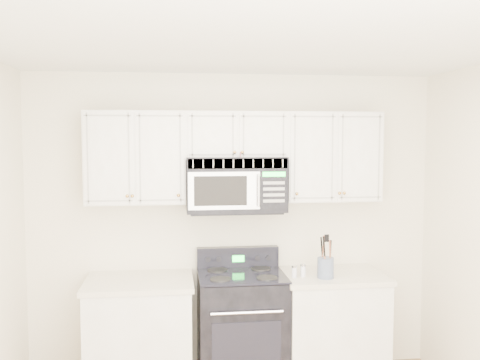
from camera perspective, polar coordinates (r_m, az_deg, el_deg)
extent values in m
cube|color=silver|center=(2.94, 3.28, 15.18)|extent=(3.50, 3.50, 0.01)
cube|color=#F0E4C3|center=(4.68, -0.69, -4.75)|extent=(3.50, 0.01, 2.60)
cube|color=white|center=(4.58, -10.62, -16.21)|extent=(0.82, 0.63, 0.88)
cube|color=silver|center=(4.44, -10.71, -10.64)|extent=(0.86, 0.65, 0.04)
cube|color=white|center=(4.76, 9.75, -15.38)|extent=(0.82, 0.63, 0.88)
cube|color=silver|center=(4.62, 9.83, -10.01)|extent=(0.86, 0.65, 0.04)
cube|color=black|center=(4.61, 0.17, -15.73)|extent=(0.71, 0.61, 0.92)
cube|color=black|center=(4.33, 0.71, -17.26)|extent=(0.54, 0.01, 0.37)
cylinder|color=silver|center=(4.21, 0.77, -13.97)|extent=(0.56, 0.02, 0.02)
cube|color=black|center=(4.47, 0.17, -10.13)|extent=(0.71, 0.61, 0.02)
cube|color=black|center=(4.70, -0.25, -8.27)|extent=(0.71, 0.08, 0.19)
cube|color=#19ED37|center=(4.66, -0.18, -8.39)|extent=(0.10, 0.00, 0.06)
cube|color=white|center=(4.44, -11.04, 2.37)|extent=(0.80, 0.33, 0.75)
cube|color=white|center=(4.63, 9.69, 2.48)|extent=(0.80, 0.33, 0.75)
cube|color=white|center=(4.46, -0.46, 4.78)|extent=(0.84, 0.33, 0.39)
sphere|color=#B8883B|center=(4.27, -11.42, -1.68)|extent=(0.03, 0.03, 0.03)
sphere|color=#B8883B|center=(4.26, -6.58, -1.64)|extent=(0.03, 0.03, 0.03)
sphere|color=#B8883B|center=(4.38, 6.09, -1.47)|extent=(0.03, 0.03, 0.03)
sphere|color=#B8883B|center=(4.47, 10.58, -1.39)|extent=(0.03, 0.03, 0.03)
sphere|color=#B8883B|center=(4.27, -0.56, 2.98)|extent=(0.03, 0.03, 0.03)
sphere|color=#B8883B|center=(4.27, 0.24, 2.98)|extent=(0.03, 0.03, 0.03)
cylinder|color=red|center=(4.27, 0.03, 2.23)|extent=(0.00, 0.00, 0.11)
sphere|color=#B8883B|center=(4.28, 0.03, 1.41)|extent=(0.04, 0.04, 0.04)
cube|color=black|center=(4.43, -0.50, -0.39)|extent=(0.81, 0.41, 0.45)
cube|color=#9C9A96|center=(4.23, -0.19, 1.77)|extent=(0.79, 0.01, 0.08)
cube|color=#ABABAC|center=(4.22, -1.68, -1.16)|extent=(0.57, 0.01, 0.30)
cube|color=black|center=(4.21, -2.08, -1.17)|extent=(0.42, 0.01, 0.24)
cube|color=black|center=(4.28, 3.62, -1.09)|extent=(0.22, 0.01, 0.30)
cube|color=#19ED37|center=(4.26, 3.65, 0.62)|extent=(0.18, 0.00, 0.04)
cylinder|color=silver|center=(4.22, 2.02, -1.16)|extent=(0.02, 0.02, 0.26)
cylinder|color=#4B5870|center=(4.44, 9.11, -9.23)|extent=(0.13, 0.13, 0.17)
cylinder|color=#9B5939|center=(4.43, 9.59, -8.19)|extent=(0.01, 0.01, 0.29)
cylinder|color=black|center=(4.45, 8.78, -8.00)|extent=(0.01, 0.01, 0.31)
cylinder|color=#9B5939|center=(4.38, 9.02, -8.03)|extent=(0.01, 0.01, 0.33)
cylinder|color=black|center=(4.43, 9.58, -8.19)|extent=(0.01, 0.01, 0.29)
cylinder|color=#9B5939|center=(4.44, 8.78, -8.00)|extent=(0.01, 0.01, 0.31)
cylinder|color=black|center=(4.38, 9.03, -8.03)|extent=(0.01, 0.01, 0.33)
cylinder|color=silver|center=(4.43, 5.81, -9.79)|extent=(0.04, 0.04, 0.08)
cylinder|color=silver|center=(4.42, 5.81, -9.15)|extent=(0.04, 0.04, 0.02)
cylinder|color=silver|center=(4.47, 6.74, -9.65)|extent=(0.04, 0.04, 0.09)
cylinder|color=silver|center=(4.45, 6.75, -8.99)|extent=(0.04, 0.04, 0.02)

